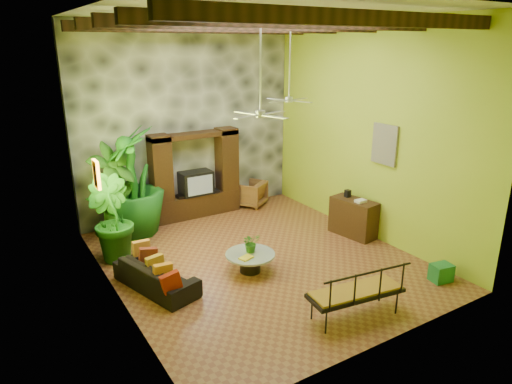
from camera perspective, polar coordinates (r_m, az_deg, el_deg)
ground at (r=9.99m, az=0.24°, el=-8.34°), size 7.00×7.00×0.00m
ceiling at (r=8.97m, az=0.29°, el=21.62°), size 6.00×7.00×0.02m
back_wall at (r=12.22m, az=-8.56°, el=8.70°), size 6.00×0.02×5.00m
left_wall at (r=8.03m, az=-18.25°, el=3.15°), size 0.02×7.00×5.00m
right_wall at (r=11.02m, az=13.74°, el=7.38°), size 0.02×7.00×5.00m
stone_accent_wall at (r=12.16m, az=-8.44°, el=8.67°), size 5.98×0.10×4.98m
ceiling_beams at (r=8.96m, az=0.29°, el=20.22°), size 5.95×5.36×0.22m
entertainment_center at (r=12.23m, az=-7.55°, el=1.38°), size 2.40×0.55×2.30m
ceiling_fan_front at (r=8.57m, az=0.56°, el=11.09°), size 1.28×1.28×1.86m
ceiling_fan_back at (r=10.89m, az=4.17°, el=12.52°), size 1.28×1.28×1.86m
wall_art_mask at (r=9.08m, az=-19.31°, el=2.08°), size 0.06×0.32×0.55m
wall_art_painting at (r=10.62m, az=15.79°, el=5.73°), size 0.06×0.70×0.90m
sofa at (r=8.97m, az=-12.40°, el=-10.13°), size 1.21×1.97×0.54m
wicker_armchair at (r=13.06m, az=-0.69°, el=-0.18°), size 1.08×1.08×0.72m
tall_plant_a at (r=11.14m, az=-17.15°, el=0.06°), size 1.44×1.22×2.31m
tall_plant_b at (r=10.10m, az=-17.75°, el=-3.26°), size 1.20×1.28×1.84m
tall_plant_c at (r=11.24m, az=-15.26°, el=1.27°), size 1.76×1.76×2.64m
coffee_table at (r=9.37m, az=-0.73°, el=-8.48°), size 1.01×1.01×0.40m
centerpiece_plant at (r=9.30m, az=-0.63°, el=-6.34°), size 0.38×0.34×0.40m
yellow_tray at (r=9.10m, az=-1.24°, el=-8.21°), size 0.31×0.26×0.03m
iron_bench at (r=7.94m, az=12.76°, el=-11.93°), size 1.73×0.82×0.57m
side_console at (r=11.25m, az=12.07°, el=-3.14°), size 0.68×1.19×0.90m
green_bin at (r=9.76m, az=22.14°, el=-9.32°), size 0.45×0.37×0.35m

